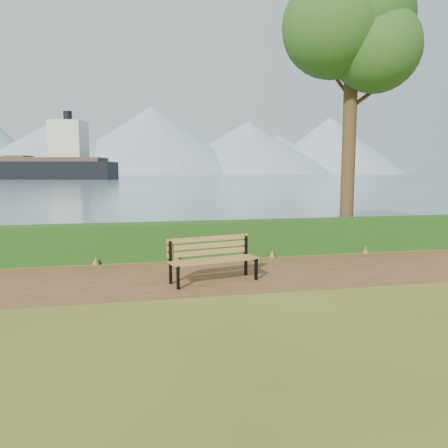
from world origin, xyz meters
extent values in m
plane|color=#525D1A|center=(0.00, 0.00, 0.00)|extent=(140.00, 140.00, 0.00)
cube|color=#502E1B|center=(0.00, 0.30, 0.01)|extent=(40.00, 3.40, 0.01)
cube|color=#1B4012|center=(0.00, 2.60, 0.50)|extent=(32.00, 0.85, 1.00)
cube|color=#4A6377|center=(0.00, 260.00, 0.01)|extent=(700.00, 510.00, 0.00)
cone|color=#829CAD|center=(-60.00, 395.00, 24.00)|extent=(160.00, 160.00, 48.00)
cone|color=#829CAD|center=(20.00, 405.00, 31.00)|extent=(190.00, 190.00, 62.00)
cone|color=#829CAD|center=(110.00, 400.00, 25.00)|extent=(170.00, 170.00, 50.00)
cone|color=#829CAD|center=(200.00, 410.00, 29.00)|extent=(150.00, 150.00, 58.00)
cone|color=#829CAD|center=(-10.00, 430.00, 17.50)|extent=(120.00, 120.00, 35.00)
cone|color=#829CAD|center=(150.00, 425.00, 20.00)|extent=(130.00, 130.00, 40.00)
cube|color=black|center=(-1.37, -0.74, 0.25)|extent=(0.07, 0.08, 0.49)
cube|color=black|center=(-1.48, -0.28, 0.47)|extent=(0.07, 0.08, 0.94)
cube|color=black|center=(-1.43, -0.51, 0.46)|extent=(0.18, 0.57, 0.05)
cube|color=black|center=(0.42, -0.32, 0.25)|extent=(0.07, 0.08, 0.49)
cube|color=black|center=(0.31, 0.15, 0.47)|extent=(0.07, 0.08, 0.94)
cube|color=black|center=(0.36, -0.09, 0.46)|extent=(0.18, 0.57, 0.05)
cube|color=olive|center=(-0.48, -0.50, 0.49)|extent=(1.94, 0.55, 0.04)
cube|color=olive|center=(-0.52, -0.37, 0.49)|extent=(1.94, 0.55, 0.04)
cube|color=olive|center=(-0.55, -0.23, 0.49)|extent=(1.94, 0.55, 0.04)
cube|color=olive|center=(-0.58, -0.10, 0.49)|extent=(1.94, 0.55, 0.04)
cube|color=olive|center=(-0.60, -0.03, 0.63)|extent=(1.93, 0.50, 0.11)
cube|color=olive|center=(-0.60, -0.03, 0.78)|extent=(1.93, 0.50, 0.11)
cube|color=olive|center=(-0.60, -0.03, 0.93)|extent=(1.93, 0.50, 0.11)
cylinder|color=#352516|center=(4.55, 3.38, 3.89)|extent=(0.43, 0.43, 7.77)
sphere|color=#204C19|center=(4.55, 3.38, 7.12)|extent=(3.67, 3.67, 3.67)
sphere|color=#204C19|center=(5.47, 3.83, 6.48)|extent=(2.81, 2.81, 2.81)
sphere|color=#204C19|center=(3.73, 3.05, 6.69)|extent=(3.02, 3.02, 3.02)
sphere|color=#204C19|center=(4.98, 2.67, 6.05)|extent=(2.59, 2.59, 2.59)
sphere|color=#204C19|center=(4.04, 3.96, 7.66)|extent=(2.37, 2.37, 2.37)
cylinder|color=#352516|center=(5.04, 3.38, 4.75)|extent=(1.14, 0.13, 0.85)
cylinder|color=#352516|center=(4.12, 3.48, 5.29)|extent=(0.88, 0.41, 0.78)
cube|color=silver|center=(-20.18, 135.76, 12.02)|extent=(11.77, 11.18, 12.01)
cylinder|color=black|center=(-20.18, 135.76, 19.11)|extent=(2.62, 2.62, 3.82)
cube|color=brown|center=(-35.83, 139.80, 6.99)|extent=(8.14, 8.61, 0.87)
camera|label=1|loc=(-2.32, -9.50, 2.42)|focal=35.00mm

